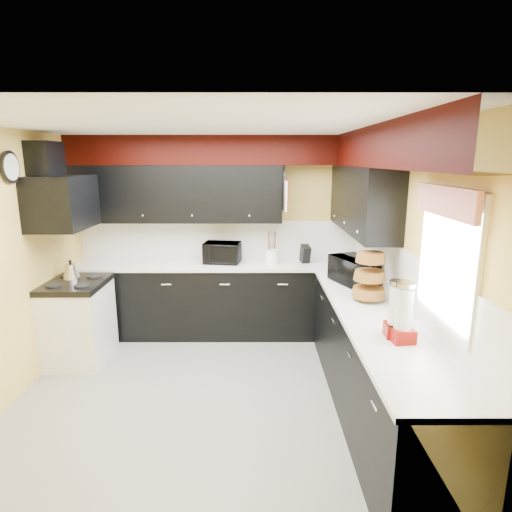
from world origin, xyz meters
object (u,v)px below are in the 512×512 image
at_px(kettle, 71,271).
at_px(knife_block, 305,254).
at_px(toaster_oven, 222,253).
at_px(utensil_crock, 272,256).
at_px(microwave, 354,270).

bearing_deg(kettle, knife_block, 13.41).
bearing_deg(kettle, toaster_oven, 21.78).
bearing_deg(utensil_crock, microwave, -45.92).
xyz_separation_m(toaster_oven, utensil_crock, (0.63, -0.05, -0.04)).
bearing_deg(microwave, knife_block, 2.44).
distance_m(utensil_crock, knife_block, 0.42).
bearing_deg(microwave, utensil_crock, 21.82).
relative_size(microwave, utensil_crock, 2.75).
relative_size(knife_block, kettle, 1.22).
distance_m(toaster_oven, kettle, 1.77).
distance_m(microwave, kettle, 3.11).
xyz_separation_m(utensil_crock, knife_block, (0.42, 0.04, 0.02)).
relative_size(microwave, knife_block, 2.26).
relative_size(microwave, kettle, 2.76).
bearing_deg(knife_block, microwave, -76.89).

